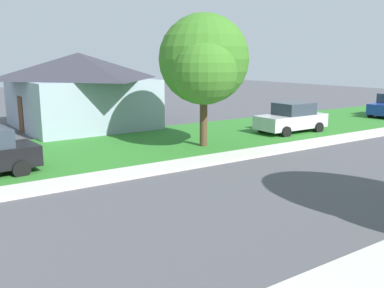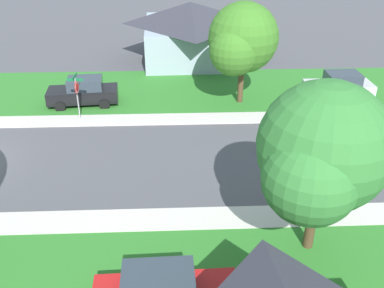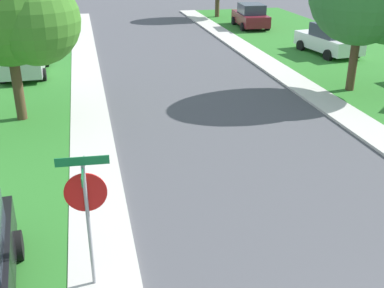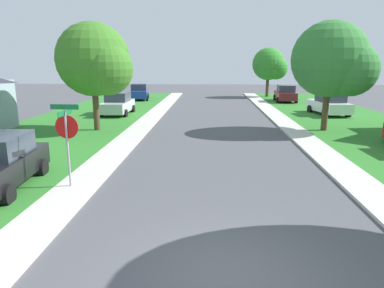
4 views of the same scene
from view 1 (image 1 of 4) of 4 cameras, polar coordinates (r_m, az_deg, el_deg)
name	(u,v)px [view 1 (image 1 of 4)]	position (r m, az deg, el deg)	size (l,w,h in m)	color
sidewalk_west	(191,163)	(16.94, -0.11, -2.61)	(1.40, 56.00, 0.10)	beige
lawn_west	(139,144)	(20.92, -7.24, 0.01)	(8.00, 56.00, 0.08)	#2D7528
car_silver_across_road	(292,118)	(24.58, 13.53, 3.48)	(2.05, 4.31, 1.76)	silver
tree_sidewalk_near	(204,62)	(19.43, 1.67, 11.13)	(4.54, 4.22, 6.31)	#4C3823
house_left_setback	(80,89)	(27.00, -15.12, 7.31)	(9.19, 8.02, 4.60)	#93A3B2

